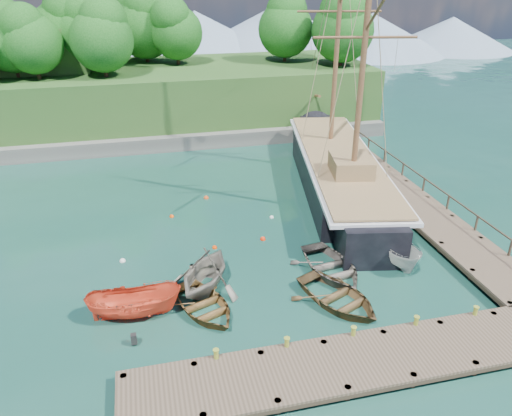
# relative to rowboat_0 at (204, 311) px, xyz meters

# --- Properties ---
(ground) EXTENTS (160.00, 160.00, 0.00)m
(ground) POSITION_rel_rowboat_0_xyz_m (3.96, 1.17, 0.00)
(ground) COLOR #123E32
(ground) RESTS_ON ground
(dock_near) EXTENTS (20.00, 3.20, 1.10)m
(dock_near) POSITION_rel_rowboat_0_xyz_m (5.96, -5.33, 0.43)
(dock_near) COLOR #48392C
(dock_near) RESTS_ON ground
(dock_east) EXTENTS (3.20, 24.00, 1.10)m
(dock_east) POSITION_rel_rowboat_0_xyz_m (15.46, 8.17, 0.43)
(dock_east) COLOR #48392C
(dock_east) RESTS_ON ground
(bollard_0) EXTENTS (0.26, 0.26, 0.45)m
(bollard_0) POSITION_rel_rowboat_0_xyz_m (-0.04, -3.93, 0.00)
(bollard_0) COLOR olive
(bollard_0) RESTS_ON ground
(bollard_1) EXTENTS (0.26, 0.26, 0.45)m
(bollard_1) POSITION_rel_rowboat_0_xyz_m (2.96, -3.93, 0.00)
(bollard_1) COLOR olive
(bollard_1) RESTS_ON ground
(bollard_2) EXTENTS (0.26, 0.26, 0.45)m
(bollard_2) POSITION_rel_rowboat_0_xyz_m (5.96, -3.93, 0.00)
(bollard_2) COLOR olive
(bollard_2) RESTS_ON ground
(bollard_3) EXTENTS (0.26, 0.26, 0.45)m
(bollard_3) POSITION_rel_rowboat_0_xyz_m (8.96, -3.93, 0.00)
(bollard_3) COLOR olive
(bollard_3) RESTS_ON ground
(bollard_4) EXTENTS (0.26, 0.26, 0.45)m
(bollard_4) POSITION_rel_rowboat_0_xyz_m (11.96, -3.93, 0.00)
(bollard_4) COLOR olive
(bollard_4) RESTS_ON ground
(rowboat_0) EXTENTS (4.51, 5.21, 0.91)m
(rowboat_0) POSITION_rel_rowboat_0_xyz_m (0.00, 0.00, 0.00)
(rowboat_0) COLOR brown
(rowboat_0) RESTS_ON ground
(rowboat_1) EXTENTS (5.62, 5.82, 2.35)m
(rowboat_1) POSITION_rel_rowboat_0_xyz_m (0.34, 1.85, 0.00)
(rowboat_1) COLOR slate
(rowboat_1) RESTS_ON ground
(rowboat_2) EXTENTS (5.07, 5.76, 0.99)m
(rowboat_2) POSITION_rel_rowboat_0_xyz_m (6.50, -0.95, 0.00)
(rowboat_2) COLOR brown
(rowboat_2) RESTS_ON ground
(rowboat_3) EXTENTS (4.12, 5.28, 1.00)m
(rowboat_3) POSITION_rel_rowboat_0_xyz_m (7.17, 1.71, 0.00)
(rowboat_3) COLOR #5B554C
(rowboat_3) RESTS_ON ground
(motorboat_orange) EXTENTS (4.59, 2.06, 1.72)m
(motorboat_orange) POSITION_rel_rowboat_0_xyz_m (-3.21, 0.34, 0.00)
(motorboat_orange) COLOR #E84B2A
(motorboat_orange) RESTS_ON ground
(cabin_boat_white) EXTENTS (2.01, 4.56, 1.71)m
(cabin_boat_white) POSITION_rel_rowboat_0_xyz_m (10.96, 1.99, 0.00)
(cabin_boat_white) COLOR beige
(cabin_boat_white) RESTS_ON ground
(schooner) EXTENTS (8.94, 27.78, 20.59)m
(schooner) POSITION_rel_rowboat_0_xyz_m (11.70, 11.94, 1.14)
(schooner) COLOR black
(schooner) RESTS_ON ground
(mooring_buoy_0) EXTENTS (0.35, 0.35, 0.35)m
(mooring_buoy_0) POSITION_rel_rowboat_0_xyz_m (-3.82, 5.53, 0.00)
(mooring_buoy_0) COLOR silver
(mooring_buoy_0) RESTS_ON ground
(mooring_buoy_1) EXTENTS (0.29, 0.29, 0.29)m
(mooring_buoy_1) POSITION_rel_rowboat_0_xyz_m (1.46, 5.78, 0.00)
(mooring_buoy_1) COLOR #F63900
(mooring_buoy_1) RESTS_ON ground
(mooring_buoy_2) EXTENTS (0.34, 0.34, 0.34)m
(mooring_buoy_2) POSITION_rel_rowboat_0_xyz_m (4.48, 6.09, 0.00)
(mooring_buoy_2) COLOR red
(mooring_buoy_2) RESTS_ON ground
(mooring_buoy_3) EXTENTS (0.27, 0.27, 0.27)m
(mooring_buoy_3) POSITION_rel_rowboat_0_xyz_m (5.75, 8.78, 0.00)
(mooring_buoy_3) COLOR white
(mooring_buoy_3) RESTS_ON ground
(mooring_buoy_4) EXTENTS (0.30, 0.30, 0.30)m
(mooring_buoy_4) POSITION_rel_rowboat_0_xyz_m (-0.65, 10.43, 0.00)
(mooring_buoy_4) COLOR #F74503
(mooring_buoy_4) RESTS_ON ground
(mooring_buoy_5) EXTENTS (0.37, 0.37, 0.37)m
(mooring_buoy_5) POSITION_rel_rowboat_0_xyz_m (1.99, 12.81, 0.00)
(mooring_buoy_5) COLOR #D04416
(mooring_buoy_5) RESTS_ON ground
(headland) EXTENTS (51.00, 19.31, 12.90)m
(headland) POSITION_rel_rowboat_0_xyz_m (-8.91, 32.53, 5.54)
(headland) COLOR #474744
(headland) RESTS_ON ground
(distant_ridge) EXTENTS (117.00, 40.00, 10.00)m
(distant_ridge) POSITION_rel_rowboat_0_xyz_m (8.27, 71.17, 4.35)
(distant_ridge) COLOR #728CA5
(distant_ridge) RESTS_ON ground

